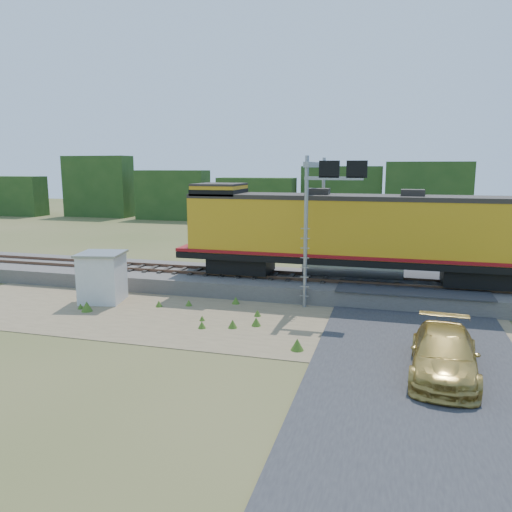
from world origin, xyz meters
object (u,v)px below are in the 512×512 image
(shed, at_px, (102,277))
(car, at_px, (444,354))
(signal_gantry, at_px, (321,193))
(locomotive, at_px, (348,232))

(shed, xyz_separation_m, car, (15.37, -4.91, -0.52))
(car, bearing_deg, signal_gantry, 125.25)
(locomotive, distance_m, car, 10.45)
(shed, bearing_deg, locomotive, 9.42)
(shed, height_order, car, shed)
(car, bearing_deg, shed, 166.31)
(locomotive, distance_m, signal_gantry, 2.50)
(locomotive, relative_size, shed, 7.45)
(signal_gantry, xyz_separation_m, car, (5.26, -8.67, -4.58))
(signal_gantry, relative_size, car, 1.42)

